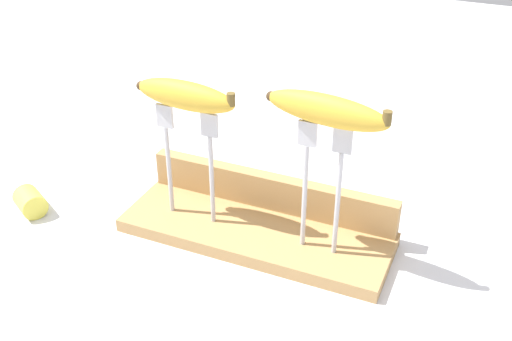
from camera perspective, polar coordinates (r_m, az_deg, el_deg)
ground_plane at (r=0.96m, az=0.00°, el=-6.21°), size 3.00×3.00×0.00m
wooden_board at (r=0.96m, az=0.00°, el=-5.71°), size 0.42×0.14×0.02m
board_backstop at (r=0.98m, az=1.41°, el=-1.93°), size 0.41×0.02×0.06m
fork_stand_left at (r=0.92m, az=-6.21°, el=1.50°), size 0.10×0.01×0.18m
fork_stand_right at (r=0.84m, az=6.14°, el=-0.71°), size 0.07×0.01×0.20m
banana_raised_left at (r=0.88m, az=-6.56°, el=6.91°), size 0.16×0.05×0.04m
banana_raised_right at (r=0.80m, az=6.54°, el=5.57°), size 0.18×0.06×0.04m
fork_fallen_near at (r=1.03m, az=2.41°, el=-3.06°), size 0.17×0.09×0.01m
banana_chunk_near at (r=1.07m, az=-20.13°, el=-2.71°), size 0.07×0.06×0.04m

